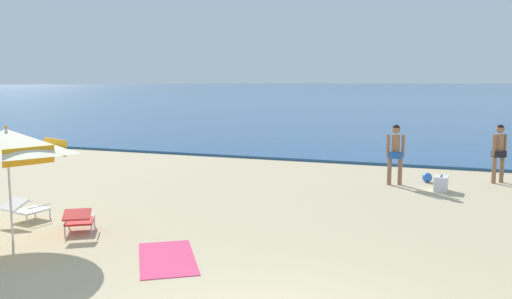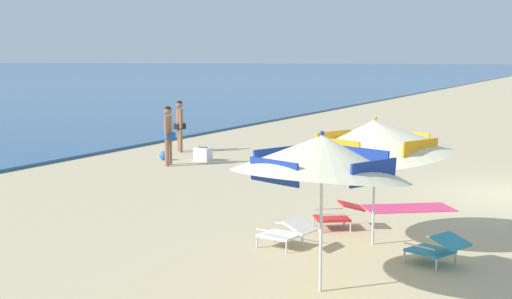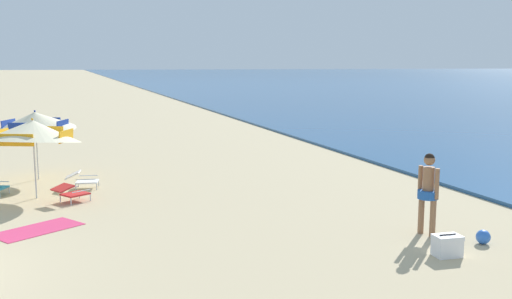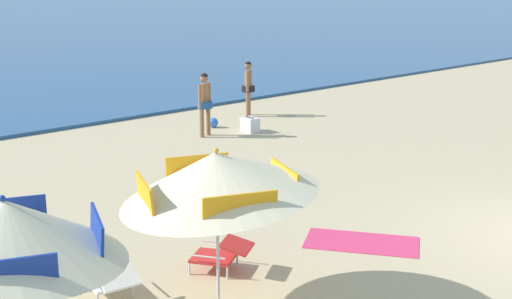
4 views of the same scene
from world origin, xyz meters
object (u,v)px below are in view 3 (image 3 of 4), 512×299
at_px(lounge_chair_facing_sea, 82,179).
at_px(cooler_box, 447,246).
at_px(lounge_chair_beside_umbrella, 71,192).
at_px(person_standing_near_shore, 428,188).
at_px(beach_towel, 38,229).
at_px(beach_ball, 483,237).
at_px(beach_umbrella_striped_main, 33,131).
at_px(beach_umbrella_striped_second, 35,121).

bearing_deg(lounge_chair_facing_sea, cooler_box, 37.48).
bearing_deg(lounge_chair_beside_umbrella, person_standing_near_shore, 53.04).
height_order(lounge_chair_facing_sea, person_standing_near_shore, person_standing_near_shore).
height_order(lounge_chair_beside_umbrella, beach_towel, lounge_chair_beside_umbrella).
bearing_deg(beach_towel, beach_ball, 65.78).
xyz_separation_m(lounge_chair_beside_umbrella, beach_ball, (6.14, 7.73, -0.14)).
bearing_deg(person_standing_near_shore, beach_ball, 39.60).
distance_m(beach_umbrella_striped_main, cooler_box, 10.57).
bearing_deg(lounge_chair_beside_umbrella, beach_towel, -16.77).
relative_size(lounge_chair_beside_umbrella, lounge_chair_facing_sea, 1.05).
height_order(lounge_chair_beside_umbrella, cooler_box, lounge_chair_beside_umbrella).
relative_size(beach_umbrella_striped_main, lounge_chair_facing_sea, 3.55).
distance_m(lounge_chair_beside_umbrella, beach_towel, 2.46).
height_order(cooler_box, beach_ball, cooler_box).
bearing_deg(beach_umbrella_striped_second, beach_umbrella_striped_main, 1.52).
bearing_deg(beach_umbrella_striped_second, beach_towel, 2.34).
relative_size(beach_umbrella_striped_main, beach_umbrella_striped_second, 1.15).
distance_m(beach_umbrella_striped_second, beach_towel, 6.07).
height_order(person_standing_near_shore, cooler_box, person_standing_near_shore).
bearing_deg(person_standing_near_shore, lounge_chair_beside_umbrella, -126.96).
bearing_deg(beach_ball, person_standing_near_shore, -140.40).
relative_size(lounge_chair_beside_umbrella, person_standing_near_shore, 0.58).
distance_m(beach_umbrella_striped_second, cooler_box, 12.61).
bearing_deg(person_standing_near_shore, beach_umbrella_striped_second, -137.64).
height_order(beach_umbrella_striped_second, beach_ball, beach_umbrella_striped_second).
bearing_deg(lounge_chair_facing_sea, beach_umbrella_striped_main, -54.26).
bearing_deg(cooler_box, beach_umbrella_striped_main, -134.45).
bearing_deg(beach_ball, beach_umbrella_striped_main, -128.84).
height_order(beach_umbrella_striped_main, beach_umbrella_striped_second, beach_umbrella_striped_main).
bearing_deg(person_standing_near_shore, beach_towel, -110.79).
distance_m(beach_umbrella_striped_main, lounge_chair_beside_umbrella, 1.92).
bearing_deg(cooler_box, lounge_chair_facing_sea, -142.52).
bearing_deg(beach_towel, person_standing_near_shore, 69.21).
relative_size(lounge_chair_facing_sea, beach_ball, 3.37).
xyz_separation_m(beach_umbrella_striped_second, person_standing_near_shore, (8.72, 7.95, -0.82)).
height_order(beach_umbrella_striped_second, lounge_chair_facing_sea, beach_umbrella_striped_second).
bearing_deg(beach_ball, cooler_box, -70.89).
relative_size(cooler_box, beach_towel, 0.29).
bearing_deg(beach_ball, beach_umbrella_striped_second, -137.88).
xyz_separation_m(person_standing_near_shore, beach_ball, (0.86, 0.71, -0.85)).
height_order(lounge_chair_beside_umbrella, beach_ball, lounge_chair_beside_umbrella).
bearing_deg(beach_ball, beach_towel, -114.22).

